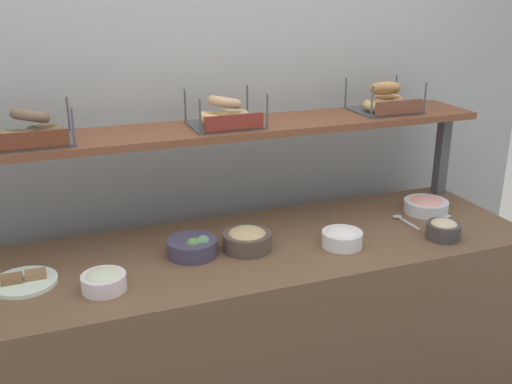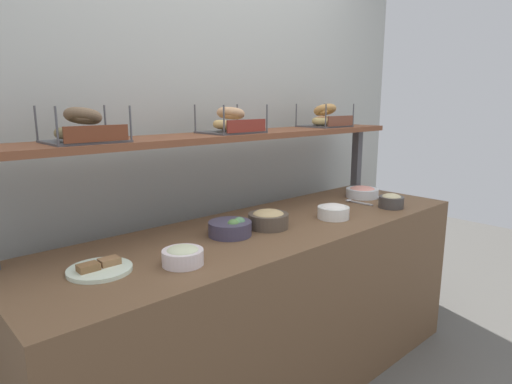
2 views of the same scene
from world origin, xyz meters
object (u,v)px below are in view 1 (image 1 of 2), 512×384
at_px(serving_plate_white, 24,281).
at_px(serving_spoon_by_edge, 403,220).
at_px(serving_spoon_near_plate, 445,219).
at_px(bagel_basket_poppy, 32,130).
at_px(bowl_lox_spread, 426,205).
at_px(bagel_basket_plain, 225,115).
at_px(bowl_tuna_salad, 443,229).
at_px(bowl_hummus, 247,239).
at_px(bowl_veggie_mix, 193,247).
at_px(bowl_scallion_spread, 104,280).
at_px(bowl_cream_cheese, 342,237).
at_px(bagel_basket_sesame, 384,101).

height_order(serving_plate_white, serving_spoon_by_edge, serving_plate_white).
distance_m(serving_spoon_near_plate, bagel_basket_poppy, 1.73).
height_order(bowl_lox_spread, bagel_basket_plain, bagel_basket_plain).
xyz_separation_m(bowl_tuna_salad, bowl_hummus, (-0.78, 0.18, 0.00)).
relative_size(bowl_veggie_mix, bagel_basket_plain, 0.68).
height_order(bowl_lox_spread, serving_spoon_near_plate, bowl_lox_spread).
bearing_deg(bagel_basket_poppy, bowl_scallion_spread, -67.13).
bearing_deg(bowl_hummus, bowl_scallion_spread, -166.82).
distance_m(bowl_tuna_salad, bowl_scallion_spread, 1.34).
relative_size(serving_spoon_near_plate, serving_spoon_by_edge, 0.83).
distance_m(bowl_scallion_spread, serving_spoon_near_plate, 1.47).
xyz_separation_m(bowl_lox_spread, serving_plate_white, (-1.71, -0.07, -0.02)).
relative_size(bowl_cream_cheese, serving_spoon_near_plate, 1.10).
distance_m(bowl_cream_cheese, bagel_basket_plain, 0.68).
relative_size(serving_spoon_by_edge, bagel_basket_plain, 0.62).
height_order(bowl_lox_spread, bagel_basket_poppy, bagel_basket_poppy).
bearing_deg(serving_spoon_near_plate, serving_plate_white, 178.56).
xyz_separation_m(bowl_lox_spread, serving_spoon_by_edge, (-0.16, -0.06, -0.03)).
distance_m(bowl_hummus, bagel_basket_sesame, 0.93).
bearing_deg(bagel_basket_plain, serving_spoon_by_edge, -19.29).
bearing_deg(bagel_basket_sesame, serving_spoon_by_edge, -97.95).
distance_m(bowl_cream_cheese, bagel_basket_poppy, 1.23).
bearing_deg(bowl_scallion_spread, bowl_cream_cheese, 1.70).
xyz_separation_m(serving_spoon_by_edge, bagel_basket_poppy, (-1.46, 0.24, 0.47)).
xyz_separation_m(bowl_cream_cheese, bagel_basket_poppy, (-1.09, 0.37, 0.44)).
relative_size(serving_plate_white, serving_spoon_by_edge, 1.27).
height_order(bowl_lox_spread, serving_spoon_by_edge, bowl_lox_spread).
distance_m(bowl_hummus, bagel_basket_poppy, 0.89).
relative_size(bowl_tuna_salad, bagel_basket_poppy, 0.47).
relative_size(bowl_scallion_spread, serving_spoon_by_edge, 0.86).
bearing_deg(serving_spoon_near_plate, bowl_veggie_mix, 177.06).
bearing_deg(bowl_veggie_mix, bagel_basket_sesame, 15.62).
bearing_deg(bowl_lox_spread, bowl_scallion_spread, -171.65).
distance_m(bowl_veggie_mix, bagel_basket_plain, 0.55).
height_order(bowl_lox_spread, serving_plate_white, bowl_lox_spread).
xyz_separation_m(bowl_scallion_spread, bowl_hummus, (0.56, 0.13, 0.01)).
height_order(bowl_tuna_salad, bowl_hummus, bowl_hummus).
bearing_deg(bagel_basket_plain, bowl_cream_cheese, -47.38).
relative_size(serving_plate_white, bagel_basket_poppy, 0.77).
bearing_deg(bowl_veggie_mix, serving_plate_white, -178.67).
relative_size(bowl_cream_cheese, bowl_tuna_salad, 1.17).
relative_size(bowl_cream_cheese, bowl_lox_spread, 0.82).
height_order(bowl_cream_cheese, bowl_tuna_salad, bowl_tuna_salad).
xyz_separation_m(bowl_lox_spread, bowl_tuna_salad, (-0.11, -0.26, 0.01)).
relative_size(bowl_hummus, bagel_basket_plain, 0.67).
distance_m(bowl_lox_spread, serving_spoon_near_plate, 0.12).
bearing_deg(serving_spoon_by_edge, bowl_lox_spread, 19.37).
distance_m(bowl_cream_cheese, bowl_tuna_salad, 0.43).
xyz_separation_m(bowl_lox_spread, bowl_hummus, (-0.89, -0.08, 0.01)).
relative_size(bowl_scallion_spread, bagel_basket_poppy, 0.52).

